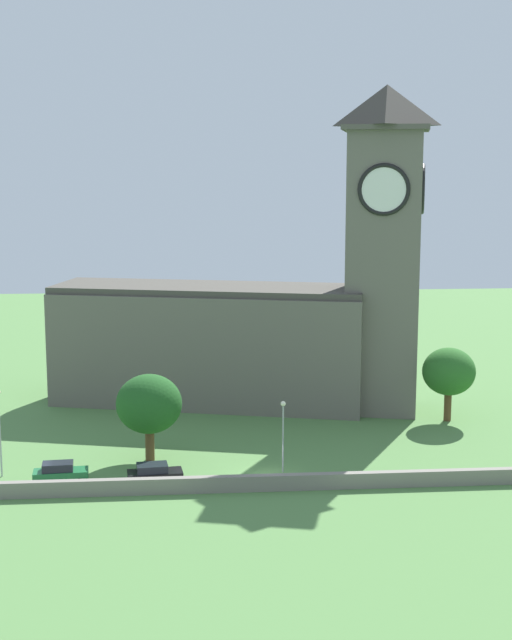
{
  "coord_description": "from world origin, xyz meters",
  "views": [
    {
      "loc": [
        -7.02,
        -71.92,
        25.32
      ],
      "look_at": [
        -0.19,
        9.65,
        11.61
      ],
      "focal_mm": 51.07,
      "sensor_mm": 36.0,
      "label": 1
    }
  ],
  "objects": [
    {
      "name": "quay_barrier",
      "position": [
        0.0,
        -3.18,
        0.64
      ],
      "size": [
        43.6,
        0.7,
        1.27
      ],
      "primitive_type": "cube",
      "color": "gray",
      "rests_on": "ground"
    },
    {
      "name": "tree_riverside_east",
      "position": [
        19.78,
        15.44,
        5.06
      ],
      "size": [
        5.33,
        5.33,
        7.51
      ],
      "color": "brown",
      "rests_on": "ground"
    },
    {
      "name": "streetlamp_west_mid",
      "position": [
        1.37,
        1.12,
        4.19
      ],
      "size": [
        0.44,
        0.44,
        6.16
      ],
      "color": "#9EA0A5",
      "rests_on": "ground"
    },
    {
      "name": "car_black",
      "position": [
        -9.35,
        -0.93,
        0.85
      ],
      "size": [
        4.6,
        2.61,
        1.68
      ],
      "color": "black",
      "rests_on": "ground"
    },
    {
      "name": "car_green",
      "position": [
        -16.97,
        -0.24,
        0.91
      ],
      "size": [
        4.51,
        2.32,
        1.79
      ],
      "color": "#1E6B38",
      "rests_on": "ground"
    },
    {
      "name": "ground_plane",
      "position": [
        0.0,
        15.0,
        0.0
      ],
      "size": [
        200.0,
        200.0,
        0.0
      ],
      "primitive_type": "plane",
      "color": "#517F42"
    },
    {
      "name": "church",
      "position": [
        1.51,
        23.71,
        9.67
      ],
      "size": [
        40.6,
        18.97,
        33.6
      ],
      "color": "#666056",
      "rests_on": "ground"
    },
    {
      "name": "tree_churchyard",
      "position": [
        -9.89,
        5.19,
        5.07
      ],
      "size": [
        5.74,
        5.74,
        7.69
      ],
      "color": "brown",
      "rests_on": "ground"
    }
  ]
}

